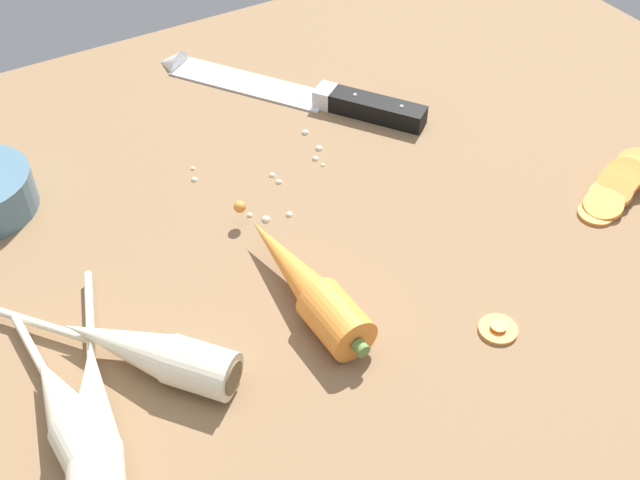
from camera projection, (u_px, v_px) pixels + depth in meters
The scene contains 9 objects.
ground_plane at pixel (310, 254), 74.75cm from camera, with size 120.00×90.00×4.00cm, color brown.
chefs_knife at pixel (280, 88), 91.21cm from camera, with size 22.63×30.39×4.18cm.
whole_carrot at pixel (305, 283), 66.33cm from camera, with size 4.69×21.34×4.20cm.
parsnip_front at pixel (94, 423), 56.33cm from camera, with size 9.06×23.47×4.00cm.
parsnip_mid_left at pixel (146, 351), 61.13cm from camera, with size 16.56×19.52×4.00cm.
parsnip_mid_right at pixel (67, 411), 57.07cm from camera, with size 4.76×17.95×4.00cm.
carrot_slice_stack at pixel (617, 186), 77.12cm from camera, with size 10.76×5.80×3.61cm.
carrot_slice_stray_near at pixel (498, 328), 64.96cm from camera, with size 3.33×3.33×0.70cm.
mince_crumbs at pixel (281, 174), 79.98cm from camera, with size 14.69×12.16×0.86cm.
Camera 1 is at (-26.18, -46.34, 50.51)cm, focal length 43.36 mm.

